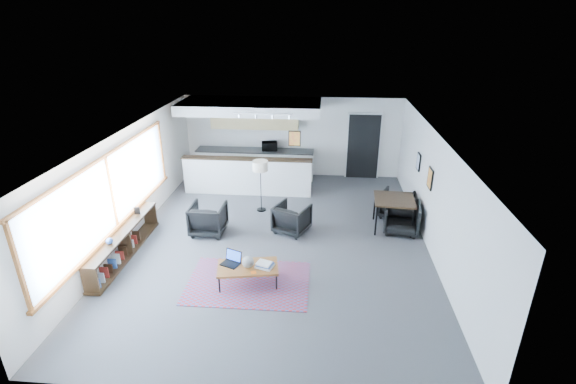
# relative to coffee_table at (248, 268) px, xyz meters

# --- Properties ---
(room) EXTENTS (7.02, 9.02, 2.62)m
(room) POSITION_rel_coffee_table_xyz_m (0.39, 1.78, 0.94)
(room) COLOR #4B4B4E
(room) RESTS_ON ground
(window) EXTENTS (0.10, 5.95, 1.66)m
(window) POSITION_rel_coffee_table_xyz_m (-3.07, 0.88, 1.09)
(window) COLOR #8CBFFF
(window) RESTS_ON room
(console) EXTENTS (0.35, 3.00, 0.80)m
(console) POSITION_rel_coffee_table_xyz_m (-2.91, 0.73, -0.04)
(console) COLOR #2F1F10
(console) RESTS_ON floor
(kitchenette) EXTENTS (4.20, 1.96, 2.60)m
(kitchenette) POSITION_rel_coffee_table_xyz_m (-0.81, 5.49, 1.02)
(kitchenette) COLOR white
(kitchenette) RESTS_ON floor
(doorway) EXTENTS (1.10, 0.12, 2.15)m
(doorway) POSITION_rel_coffee_table_xyz_m (2.69, 6.20, 0.71)
(doorway) COLOR black
(doorway) RESTS_ON room
(track_light) EXTENTS (1.60, 0.07, 0.15)m
(track_light) POSITION_rel_coffee_table_xyz_m (-0.20, 3.98, 2.17)
(track_light) COLOR silver
(track_light) RESTS_ON room
(wall_art_lower) EXTENTS (0.03, 0.38, 0.48)m
(wall_art_lower) POSITION_rel_coffee_table_xyz_m (3.86, 2.18, 1.19)
(wall_art_lower) COLOR black
(wall_art_lower) RESTS_ON room
(wall_art_upper) EXTENTS (0.03, 0.34, 0.44)m
(wall_art_upper) POSITION_rel_coffee_table_xyz_m (3.86, 3.48, 1.14)
(wall_art_upper) COLOR black
(wall_art_upper) RESTS_ON room
(kilim_rug) EXTENTS (2.44, 1.67, 0.01)m
(kilim_rug) POSITION_rel_coffee_table_xyz_m (-0.00, -0.00, -0.35)
(kilim_rug) COLOR #693652
(kilim_rug) RESTS_ON floor
(coffee_table) EXTENTS (1.29, 0.84, 0.39)m
(coffee_table) POSITION_rel_coffee_table_xyz_m (0.00, 0.00, 0.00)
(coffee_table) COLOR brown
(coffee_table) RESTS_ON floor
(laptop) EXTENTS (0.44, 0.41, 0.26)m
(laptop) POSITION_rel_coffee_table_xyz_m (-0.33, 0.10, 0.10)
(laptop) COLOR black
(laptop) RESTS_ON coffee_table
(ceramic_pot) EXTENTS (0.24, 0.24, 0.24)m
(ceramic_pot) POSITION_rel_coffee_table_xyz_m (0.02, -0.03, 0.15)
(ceramic_pot) COLOR gray
(ceramic_pot) RESTS_ON coffee_table
(book_stack) EXTENTS (0.40, 0.36, 0.10)m
(book_stack) POSITION_rel_coffee_table_xyz_m (0.34, 0.02, 0.08)
(book_stack) COLOR silver
(book_stack) RESTS_ON coffee_table
(coaster) EXTENTS (0.13, 0.13, 0.01)m
(coaster) POSITION_rel_coffee_table_xyz_m (0.15, -0.20, 0.03)
(coaster) COLOR #E5590C
(coaster) RESTS_ON coffee_table
(armchair_left) EXTENTS (0.83, 0.78, 0.84)m
(armchair_left) POSITION_rel_coffee_table_xyz_m (-1.34, 2.00, 0.06)
(armchair_left) COLOR black
(armchair_left) RESTS_ON floor
(armchair_right) EXTENTS (0.99, 0.96, 0.79)m
(armchair_right) POSITION_rel_coffee_table_xyz_m (0.70, 2.24, 0.03)
(armchair_right) COLOR black
(armchair_right) RESTS_ON floor
(floor_lamp) EXTENTS (0.47, 0.47, 1.43)m
(floor_lamp) POSITION_rel_coffee_table_xyz_m (-0.23, 3.38, 0.88)
(floor_lamp) COLOR black
(floor_lamp) RESTS_ON floor
(dining_table) EXTENTS (1.02, 1.02, 0.81)m
(dining_table) POSITION_rel_coffee_table_xyz_m (3.20, 2.63, 0.38)
(dining_table) COLOR #2F1F10
(dining_table) RESTS_ON floor
(dining_chair_near) EXTENTS (0.80, 0.76, 0.73)m
(dining_chair_near) POSITION_rel_coffee_table_xyz_m (3.39, 2.47, 0.00)
(dining_chair_near) COLOR black
(dining_chair_near) RESTS_ON floor
(dining_chair_far) EXTENTS (0.84, 0.82, 0.67)m
(dining_chair_far) POSITION_rel_coffee_table_xyz_m (3.39, 3.31, -0.03)
(dining_chair_far) COLOR black
(dining_chair_far) RESTS_ON floor
(microwave) EXTENTS (0.53, 0.35, 0.34)m
(microwave) POSITION_rel_coffee_table_xyz_m (-0.32, 5.93, 0.74)
(microwave) COLOR black
(microwave) RESTS_ON kitchenette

